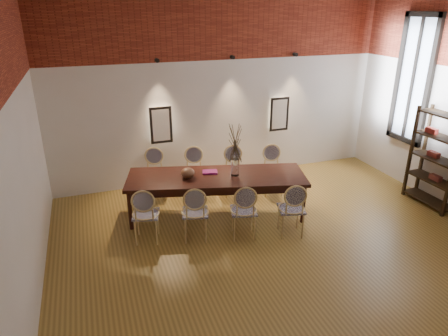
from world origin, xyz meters
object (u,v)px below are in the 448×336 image
object	(u,v)px
chair_near_c	(244,210)
book	(210,172)
shelving_rack	(437,159)
chair_near_b	(195,212)
chair_far_a	(154,175)
chair_near_a	(146,214)
vase	(235,167)
chair_far_b	(194,174)
chair_near_d	(291,208)
bowl	(188,173)
chair_far_d	(273,171)
dining_table	(217,195)
chair_far_c	(234,173)

from	to	relation	value
chair_near_c	book	world-z (taller)	chair_near_c
chair_near_c	shelving_rack	size ratio (longest dim) A/B	0.52
chair_near_b	chair_far_a	world-z (taller)	same
chair_near_a	vase	world-z (taller)	vase
chair_far_b	shelving_rack	bearing A→B (deg)	171.30
chair_near_a	chair_near_d	world-z (taller)	same
chair_far_b	chair_far_a	bearing A→B (deg)	0.00
chair_far_b	vase	xyz separation A→B (m)	(0.49, -0.93, 0.43)
chair_near_d	bowl	world-z (taller)	chair_near_d
chair_near_b	chair_far_d	bearing A→B (deg)	45.16
chair_far_a	book	xyz separation A→B (m)	(0.85, -0.88, 0.30)
chair_far_b	book	bearing A→B (deg)	113.73
bowl	book	distance (m)	0.44
dining_table	chair_near_d	world-z (taller)	chair_near_d
chair_near_a	chair_near_b	size ratio (longest dim) A/B	1.00
chair_near_d	chair_far_b	world-z (taller)	same
chair_near_c	chair_near_d	bearing A→B (deg)	-0.00
chair_far_a	chair_near_b	bearing A→B (deg)	116.44
chair_near_c	dining_table	bearing A→B (deg)	116.44
chair_far_b	book	world-z (taller)	chair_far_b
chair_far_c	vase	distance (m)	0.89
chair_near_a	chair_far_b	xyz separation A→B (m)	(1.14, 1.30, 0.00)
chair_far_c	shelving_rack	size ratio (longest dim) A/B	0.52
chair_far_c	dining_table	bearing A→B (deg)	63.56
chair_far_b	book	xyz separation A→B (m)	(0.11, -0.68, 0.30)
chair_far_c	chair_far_b	bearing A→B (deg)	0.00
chair_near_b	chair_near_c	distance (m)	0.77
chair_near_c	chair_far_d	distance (m)	1.73
dining_table	vase	world-z (taller)	vase
chair_far_a	chair_far_d	bearing A→B (deg)	-180.00
dining_table	book	world-z (taller)	book
dining_table	chair_near_c	size ratio (longest dim) A/B	3.29
chair_far_a	vase	distance (m)	1.73
shelving_rack	dining_table	bearing A→B (deg)	165.28
chair_near_a	book	xyz separation A→B (m)	(1.25, 0.62, 0.30)
bowl	shelving_rack	distance (m)	4.54
chair_near_c	chair_far_b	distance (m)	1.73
chair_far_a	shelving_rack	distance (m)	5.27
chair_near_c	chair_far_d	world-z (taller)	same
chair_far_d	chair_near_d	bearing A→B (deg)	90.00
chair_near_c	shelving_rack	bearing A→B (deg)	13.44
vase	chair_far_a	bearing A→B (deg)	137.59
shelving_rack	bowl	bearing A→B (deg)	165.76
chair_near_b	bowl	world-z (taller)	chair_near_b
chair_near_a	chair_near_d	bearing A→B (deg)	-0.00
chair_near_a	chair_far_a	size ratio (longest dim) A/B	1.00
chair_far_c	book	distance (m)	0.86
vase	book	bearing A→B (deg)	147.04
chair_near_b	chair_near_c	xyz separation A→B (m)	(0.75, -0.20, 0.00)
chair_near_b	vase	xyz separation A→B (m)	(0.88, 0.57, 0.43)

